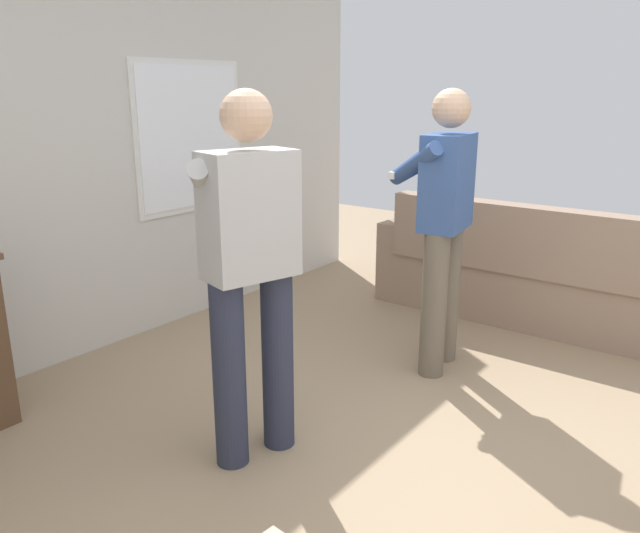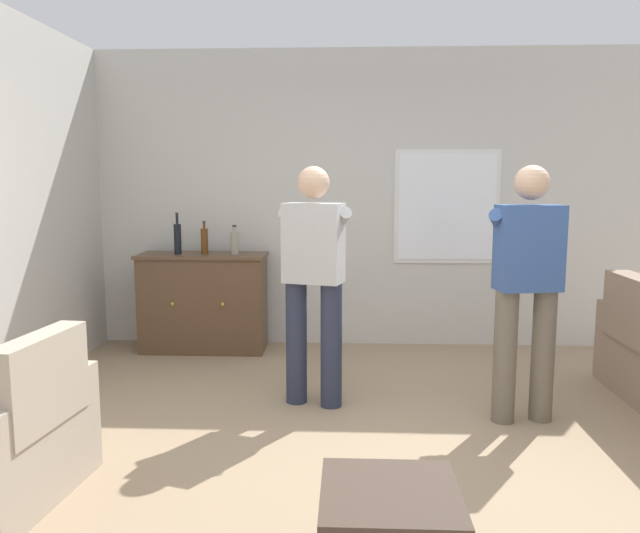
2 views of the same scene
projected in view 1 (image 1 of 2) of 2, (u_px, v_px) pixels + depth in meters
ground at (473, 477)px, 2.80m from camera, size 10.40×10.40×0.00m
wall_back_with_window at (98, 134)px, 3.97m from camera, size 5.20×0.15×2.80m
couch at (532, 278)px, 4.52m from camera, size 0.57×2.39×0.90m
person_standing_left at (249, 263)px, 2.74m from camera, size 0.54×0.52×1.68m
person_standing_right at (443, 219)px, 3.66m from camera, size 0.55×0.50×1.68m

